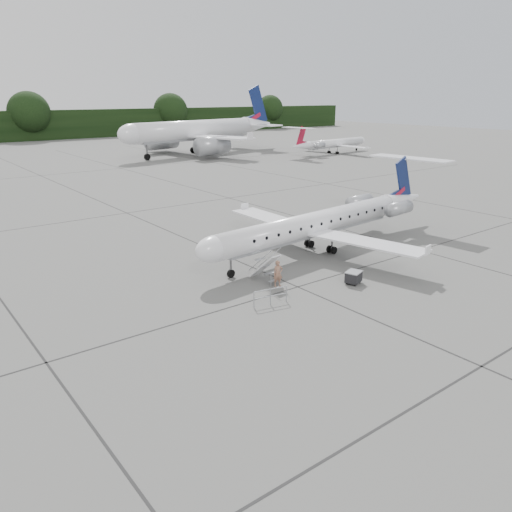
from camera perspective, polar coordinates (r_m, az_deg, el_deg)
ground at (r=33.98m, az=12.92°, el=-3.38°), size 320.00×320.00×0.00m
main_regional_jet at (r=39.61m, az=6.67°, el=4.97°), size 27.18×20.68×6.57m
airstair at (r=33.67m, az=0.99°, el=-1.25°), size 1.05×2.32×2.06m
passenger at (r=32.86m, az=2.53°, el=-2.02°), size 0.74×0.59×1.77m
safety_railing at (r=30.13m, az=1.66°, el=-4.70°), size 2.17×0.52×1.00m
baggage_cart at (r=34.08m, az=11.09°, el=-2.38°), size 1.27×1.15×0.91m
bg_narrowbody at (r=107.68m, az=-7.08°, el=15.14°), size 43.90×35.13×14.12m
bg_regional_right at (r=111.31m, az=9.15°, el=13.06°), size 24.84×19.16×6.06m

